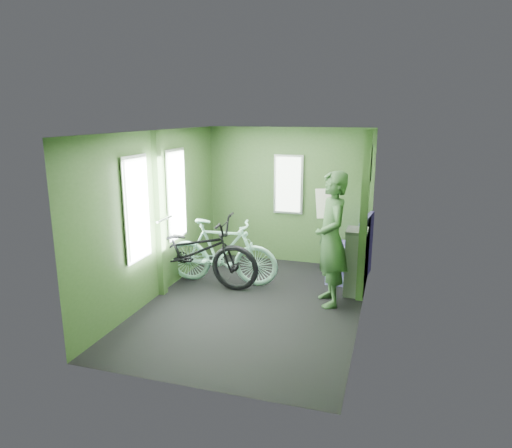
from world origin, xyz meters
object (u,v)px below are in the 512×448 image
Objects in this scene: waste_box at (356,262)px; bench_seat at (351,260)px; bicycle_mint at (222,284)px; bicycle_black at (192,286)px; passenger at (331,239)px.

bench_seat reaches higher than waste_box.
bicycle_mint is 1.71× the size of bench_seat.
bicycle_black is at bearing -170.08° from waste_box.
passenger is at bearing -92.49° from bicycle_black.
bench_seat is (2.24, 1.06, 0.29)m from bicycle_black.
bicycle_mint is at bearing -173.55° from waste_box.
waste_box is (0.30, 0.45, -0.43)m from passenger.
waste_box is 0.96× the size of bench_seat.
bicycle_mint is (0.41, 0.19, 0.00)m from bicycle_black.
bicycle_black is 2.49m from bench_seat.
bicycle_black is 2.17× the size of waste_box.
bicycle_mint is 1.79× the size of waste_box.
waste_box is at bearing -73.47° from bench_seat.
passenger is at bearing -92.92° from bench_seat.
waste_box is (2.35, 0.41, 0.47)m from bicycle_black.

